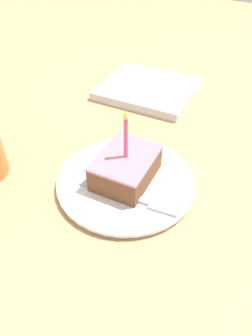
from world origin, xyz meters
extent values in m
cube|color=tan|center=(0.00, 0.00, -0.02)|extent=(2.40, 2.40, 0.04)
cylinder|color=silver|center=(0.02, -0.02, 0.01)|extent=(0.22, 0.22, 0.01)
cylinder|color=silver|center=(0.02, -0.02, 0.01)|extent=(0.23, 0.23, 0.01)
cube|color=brown|center=(0.02, -0.02, 0.04)|extent=(0.08, 0.11, 0.04)
cube|color=#D17A8C|center=(0.02, -0.02, 0.06)|extent=(0.09, 0.11, 0.00)
cylinder|color=#E04C8C|center=(0.02, -0.02, 0.10)|extent=(0.01, 0.01, 0.07)
cone|color=yellow|center=(0.02, -0.02, 0.14)|extent=(0.01, 0.01, 0.01)
cube|color=#B2B2B7|center=(0.02, 0.02, 0.02)|extent=(0.12, 0.02, 0.00)
cube|color=#B2B2B7|center=(-0.06, 0.01, 0.02)|extent=(0.05, 0.03, 0.00)
cube|color=silver|center=(0.11, -0.33, 0.01)|extent=(0.21, 0.19, 0.02)
camera|label=1|loc=(-0.16, 0.33, 0.39)|focal=35.00mm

